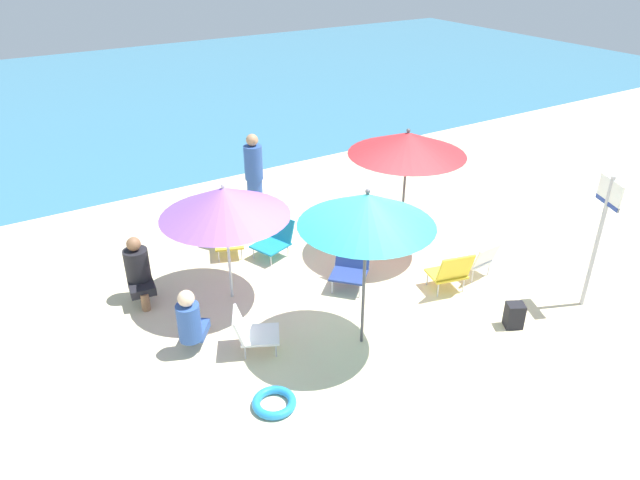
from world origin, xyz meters
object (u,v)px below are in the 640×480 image
(umbrella_red, at_px, (407,144))
(beach_chair_e, at_px, (252,331))
(beach_chair_c, at_px, (451,271))
(beach_chair_f, at_px, (351,265))
(beach_chair_b, at_px, (479,258))
(warning_sign, at_px, (602,224))
(person_a, at_px, (190,321))
(beach_chair_a, at_px, (228,234))
(beach_chair_d, at_px, (275,238))
(umbrella_teal, at_px, (367,210))
(person_c, at_px, (138,270))
(swim_ring, at_px, (274,403))
(beach_bag, at_px, (514,315))
(person_b, at_px, (254,178))
(umbrella_purple, at_px, (224,202))

(umbrella_red, xyz_separation_m, beach_chair_e, (-3.18, -1.03, -1.56))
(beach_chair_c, bearing_deg, beach_chair_f, 63.99)
(beach_chair_b, height_order, warning_sign, warning_sign)
(beach_chair_c, height_order, beach_chair_e, beach_chair_c)
(beach_chair_e, relative_size, person_a, 0.77)
(beach_chair_a, bearing_deg, beach_chair_f, 51.08)
(beach_chair_d, bearing_deg, umbrella_teal, 67.78)
(beach_chair_e, distance_m, person_c, 2.04)
(beach_chair_c, xyz_separation_m, swim_ring, (-3.24, -0.70, -0.31))
(umbrella_teal, height_order, beach_bag, umbrella_teal)
(umbrella_teal, height_order, swim_ring, umbrella_teal)
(umbrella_teal, relative_size, umbrella_red, 1.03)
(beach_chair_d, bearing_deg, beach_chair_e, 35.38)
(person_c, distance_m, warning_sign, 6.31)
(beach_chair_e, height_order, person_b, person_b)
(umbrella_teal, distance_m, swim_ring, 2.41)
(beach_chair_c, distance_m, beach_chair_f, 1.44)
(beach_chair_a, distance_m, warning_sign, 5.51)
(umbrella_red, bearing_deg, person_a, -170.56)
(beach_bag, bearing_deg, umbrella_teal, 157.12)
(warning_sign, bearing_deg, beach_chair_e, -175.38)
(umbrella_red, bearing_deg, beach_chair_c, -97.40)
(umbrella_teal, relative_size, person_a, 2.35)
(beach_chair_c, relative_size, person_b, 0.43)
(umbrella_red, bearing_deg, beach_chair_f, -161.39)
(beach_chair_c, height_order, beach_bag, beach_chair_c)
(umbrella_teal, height_order, person_b, umbrella_teal)
(beach_chair_c, relative_size, beach_chair_d, 0.95)
(person_b, distance_m, person_c, 2.98)
(umbrella_red, relative_size, beach_chair_d, 2.88)
(beach_chair_a, height_order, person_b, person_b)
(umbrella_teal, xyz_separation_m, beach_bag, (1.90, -0.80, -1.70))
(beach_chair_e, xyz_separation_m, person_c, (-0.85, 1.85, 0.21))
(umbrella_purple, bearing_deg, beach_chair_c, -29.75)
(umbrella_red, relative_size, person_c, 2.13)
(umbrella_red, height_order, person_c, umbrella_red)
(beach_chair_e, relative_size, beach_chair_f, 0.92)
(umbrella_purple, distance_m, beach_chair_d, 1.79)
(beach_chair_f, height_order, person_b, person_b)
(umbrella_red, bearing_deg, beach_chair_b, -69.30)
(beach_chair_a, xyz_separation_m, beach_chair_f, (1.11, -1.90, 0.01))
(beach_chair_d, relative_size, beach_chair_f, 0.96)
(beach_chair_c, bearing_deg, umbrella_purple, 74.07)
(beach_chair_a, height_order, beach_chair_f, beach_chair_a)
(beach_chair_a, height_order, warning_sign, warning_sign)
(beach_chair_a, xyz_separation_m, person_c, (-1.63, -0.65, 0.17))
(umbrella_red, relative_size, beach_chair_c, 3.02)
(beach_chair_a, bearing_deg, beach_chair_d, 69.43)
(beach_chair_f, relative_size, swim_ring, 1.50)
(umbrella_teal, height_order, warning_sign, umbrella_teal)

